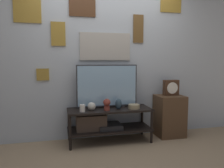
# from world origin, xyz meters

# --- Properties ---
(ground_plane) EXTENTS (12.00, 12.00, 0.00)m
(ground_plane) POSITION_xyz_m (0.00, 0.00, 0.00)
(ground_plane) COLOR #997F60
(wall_back) EXTENTS (6.40, 0.08, 2.70)m
(wall_back) POSITION_xyz_m (-0.01, 0.56, 1.36)
(wall_back) COLOR #B2BCC6
(wall_back) RESTS_ON ground_plane
(media_console) EXTENTS (1.31, 0.47, 0.53)m
(media_console) POSITION_xyz_m (-0.11, 0.28, 0.33)
(media_console) COLOR black
(media_console) RESTS_ON ground_plane
(television) EXTENTS (0.98, 0.05, 0.69)m
(television) POSITION_xyz_m (-0.02, 0.38, 0.88)
(television) COLOR #333338
(television) RESTS_ON media_console
(vase_urn_stoneware) EXTENTS (0.10, 0.10, 0.17)m
(vase_urn_stoneware) POSITION_xyz_m (0.13, 0.22, 0.61)
(vase_urn_stoneware) COLOR #2D4251
(vase_urn_stoneware) RESTS_ON media_console
(vase_round_glass) EXTENTS (0.12, 0.12, 0.12)m
(vase_round_glass) POSITION_xyz_m (-0.29, 0.23, 0.59)
(vase_round_glass) COLOR beige
(vase_round_glass) RESTS_ON media_console
(vase_wide_bowl) EXTENTS (0.18, 0.18, 0.07)m
(vase_wide_bowl) POSITION_xyz_m (0.38, 0.20, 0.56)
(vase_wide_bowl) COLOR tan
(vase_wide_bowl) RESTS_ON media_console
(candle_jar) EXTENTS (0.08, 0.08, 0.11)m
(candle_jar) POSITION_xyz_m (-0.44, 0.16, 0.59)
(candle_jar) COLOR silver
(candle_jar) RESTS_ON media_console
(decorative_bust) EXTENTS (0.11, 0.11, 0.18)m
(decorative_bust) POSITION_xyz_m (-0.07, 0.18, 0.63)
(decorative_bust) COLOR brown
(decorative_bust) RESTS_ON media_console
(side_table) EXTENTS (0.45, 0.40, 0.70)m
(side_table) POSITION_xyz_m (1.05, 0.31, 0.35)
(side_table) COLOR #513823
(side_table) RESTS_ON ground_plane
(mantel_clock) EXTENTS (0.26, 0.11, 0.26)m
(mantel_clock) POSITION_xyz_m (1.08, 0.34, 0.83)
(mantel_clock) COLOR #422819
(mantel_clock) RESTS_ON side_table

